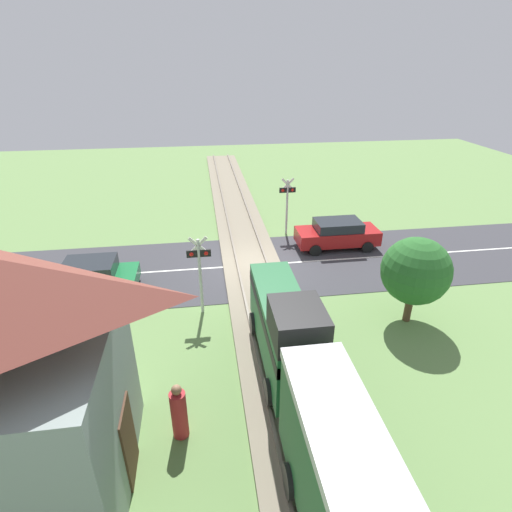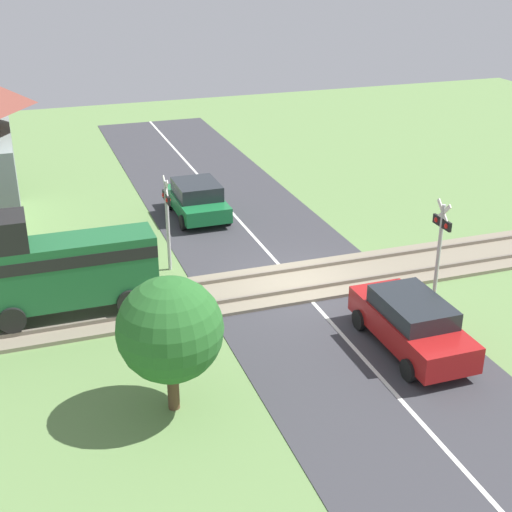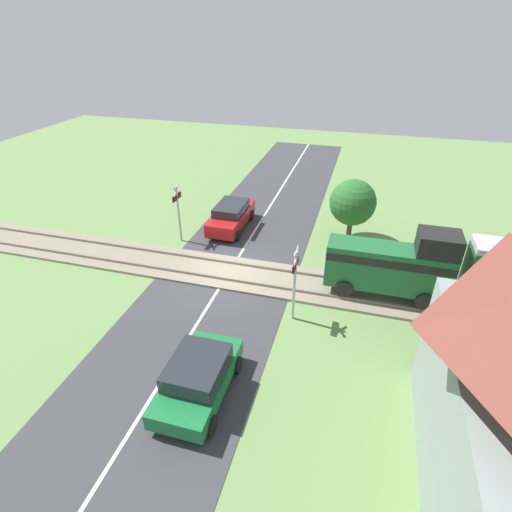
{
  "view_description": "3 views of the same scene",
  "coord_description": "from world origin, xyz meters",
  "px_view_note": "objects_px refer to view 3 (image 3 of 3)",
  "views": [
    {
      "loc": [
        2.24,
        16.98,
        9.04
      ],
      "look_at": [
        0.0,
        1.38,
        1.2
      ],
      "focal_mm": 28.0,
      "sensor_mm": 36.0,
      "label": 1
    },
    {
      "loc": [
        -19.27,
        8.04,
        10.25
      ],
      "look_at": [
        0.0,
        1.38,
        1.2
      ],
      "focal_mm": 50.0,
      "sensor_mm": 36.0,
      "label": 2
    },
    {
      "loc": [
        15.19,
        5.65,
        10.58
      ],
      "look_at": [
        0.0,
        1.38,
        1.2
      ],
      "focal_mm": 28.0,
      "sensor_mm": 36.0,
      "label": 3
    }
  ],
  "objects_px": {
    "crossing_signal_west_approach": "(178,206)",
    "car_far_side": "(198,377)",
    "crossing_signal_east_approach": "(295,276)",
    "pedestrian_by_station": "(448,341)",
    "train": "(497,276)",
    "car_near_crossing": "(231,215)"
  },
  "relations": [
    {
      "from": "car_near_crossing",
      "to": "car_far_side",
      "type": "distance_m",
      "value": 12.11
    },
    {
      "from": "car_far_side",
      "to": "crossing_signal_west_approach",
      "type": "distance_m",
      "value": 10.85
    },
    {
      "from": "train",
      "to": "crossing_signal_west_approach",
      "type": "xyz_separation_m",
      "value": [
        -2.46,
        -14.88,
        0.21
      ]
    },
    {
      "from": "crossing_signal_west_approach",
      "to": "car_far_side",
      "type": "bearing_deg",
      "value": 28.02
    },
    {
      "from": "crossing_signal_west_approach",
      "to": "crossing_signal_east_approach",
      "type": "distance_m",
      "value": 8.75
    },
    {
      "from": "crossing_signal_east_approach",
      "to": "pedestrian_by_station",
      "type": "relative_size",
      "value": 1.9
    },
    {
      "from": "crossing_signal_west_approach",
      "to": "pedestrian_by_station",
      "type": "xyz_separation_m",
      "value": [
        5.62,
        12.94,
        -1.3
      ]
    },
    {
      "from": "train",
      "to": "crossing_signal_west_approach",
      "type": "distance_m",
      "value": 15.08
    },
    {
      "from": "crossing_signal_west_approach",
      "to": "crossing_signal_east_approach",
      "type": "height_order",
      "value": "same"
    },
    {
      "from": "car_far_side",
      "to": "crossing_signal_east_approach",
      "type": "bearing_deg",
      "value": 154.62
    },
    {
      "from": "car_far_side",
      "to": "pedestrian_by_station",
      "type": "bearing_deg",
      "value": 116.29
    },
    {
      "from": "crossing_signal_west_approach",
      "to": "pedestrian_by_station",
      "type": "height_order",
      "value": "crossing_signal_west_approach"
    },
    {
      "from": "car_near_crossing",
      "to": "pedestrian_by_station",
      "type": "height_order",
      "value": "pedestrian_by_station"
    },
    {
      "from": "crossing_signal_east_approach",
      "to": "pedestrian_by_station",
      "type": "xyz_separation_m",
      "value": [
        0.71,
        5.7,
        -1.3
      ]
    },
    {
      "from": "train",
      "to": "car_far_side",
      "type": "distance_m",
      "value": 12.14
    },
    {
      "from": "train",
      "to": "pedestrian_by_station",
      "type": "xyz_separation_m",
      "value": [
        3.16,
        -1.94,
        -1.09
      ]
    },
    {
      "from": "car_far_side",
      "to": "crossing_signal_west_approach",
      "type": "relative_size",
      "value": 1.17
    },
    {
      "from": "crossing_signal_west_approach",
      "to": "pedestrian_by_station",
      "type": "relative_size",
      "value": 1.9
    },
    {
      "from": "train",
      "to": "crossing_signal_east_approach",
      "type": "height_order",
      "value": "train"
    },
    {
      "from": "train",
      "to": "car_near_crossing",
      "type": "distance_m",
      "value": 13.58
    },
    {
      "from": "crossing_signal_west_approach",
      "to": "crossing_signal_east_approach",
      "type": "xyz_separation_m",
      "value": [
        4.91,
        7.24,
        0.0
      ]
    },
    {
      "from": "car_far_side",
      "to": "crossing_signal_east_approach",
      "type": "relative_size",
      "value": 1.17
    }
  ]
}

